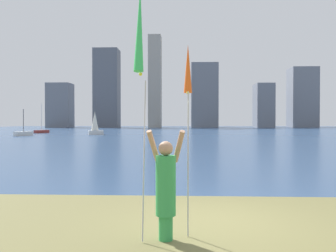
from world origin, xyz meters
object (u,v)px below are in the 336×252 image
(sailboat_3, at_px, (42,131))
(sailboat_6, at_px, (95,124))
(kite_flag_right, at_px, (188,75))
(sailboat_5, at_px, (23,133))
(kite_flag_left, at_px, (140,33))
(person, at_px, (166,186))

(sailboat_3, distance_m, sailboat_6, 12.67)
(sailboat_3, bearing_deg, kite_flag_right, -65.51)
(sailboat_3, relative_size, sailboat_6, 0.87)
(sailboat_3, height_order, sailboat_5, sailboat_3)
(kite_flag_right, relative_size, sailboat_6, 0.63)
(kite_flag_left, distance_m, sailboat_6, 48.13)
(person, bearing_deg, sailboat_5, 120.33)
(kite_flag_left, xyz_separation_m, sailboat_3, (-23.00, 53.15, -3.28))
(sailboat_5, bearing_deg, kite_flag_left, -63.43)
(kite_flag_left, height_order, sailboat_6, sailboat_6)
(sailboat_3, bearing_deg, sailboat_5, -80.80)
(kite_flag_left, relative_size, kite_flag_right, 1.23)
(person, relative_size, kite_flag_left, 0.45)
(kite_flag_left, height_order, sailboat_3, sailboat_3)
(person, relative_size, sailboat_6, 0.35)
(kite_flag_right, height_order, sailboat_6, sailboat_6)
(sailboat_6, bearing_deg, kite_flag_right, -73.97)
(person, relative_size, sailboat_3, 0.40)
(kite_flag_right, relative_size, sailboat_5, 0.99)
(person, height_order, kite_flag_left, kite_flag_left)
(kite_flag_left, xyz_separation_m, kite_flag_right, (0.80, 0.88, -0.58))
(kite_flag_left, bearing_deg, sailboat_3, 113.40)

